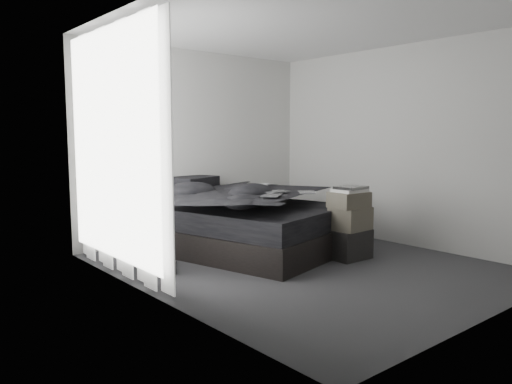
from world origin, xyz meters
TOP-DOWN VIEW (x-y plane):
  - floor at (0.00, 0.00)m, footprint 3.60×4.20m
  - ceiling at (0.00, 0.00)m, footprint 3.60×4.20m
  - wall_back at (0.00, 2.10)m, footprint 3.60×0.01m
  - wall_front at (0.00, -2.10)m, footprint 3.60×0.01m
  - wall_left at (-1.80, 0.00)m, footprint 0.01×4.20m
  - wall_right at (1.80, 0.00)m, footprint 0.01×4.20m
  - window_left at (-1.78, 0.90)m, footprint 0.02×2.00m
  - curtain_left at (-1.73, 0.90)m, footprint 0.06×2.12m
  - bed at (-0.03, 1.02)m, footprint 2.30×2.71m
  - mattress at (-0.03, 1.02)m, footprint 2.22×2.63m
  - duvet at (-0.01, 0.96)m, footprint 2.17×2.37m
  - pillow_lower at (-0.30, 1.89)m, footprint 0.80×0.64m
  - pillow_upper at (-0.22, 1.89)m, footprint 0.78×0.66m
  - laptop at (0.38, 1.18)m, footprint 0.39×0.27m
  - comic_a at (-0.15, 0.34)m, footprint 0.35×0.33m
  - comic_b at (0.14, 0.59)m, footprint 0.30×0.20m
  - comic_c at (0.37, 0.30)m, footprint 0.34×0.35m
  - side_stand at (-1.42, 0.94)m, footprint 0.44×0.44m
  - papers at (-1.41, 0.93)m, footprint 0.32×0.28m
  - floor_books at (-1.35, 0.66)m, footprint 0.16×0.21m
  - box_lower at (0.64, -0.13)m, footprint 0.47×0.37m
  - box_mid at (0.65, -0.14)m, footprint 0.45×0.36m
  - box_upper at (0.63, -0.13)m, footprint 0.44×0.36m
  - art_book_white at (0.64, -0.13)m, footprint 0.36×0.29m
  - art_book_snake at (0.65, -0.14)m, footprint 0.36×0.30m

SIDE VIEW (x-z plane):
  - floor at x=0.00m, z-range -0.01..0.01m
  - floor_books at x=-1.35m, z-range 0.00..0.14m
  - bed at x=-0.03m, z-range 0.00..0.32m
  - box_lower at x=0.64m, z-range 0.00..0.34m
  - side_stand at x=-1.42m, z-range 0.00..0.69m
  - mattress at x=-0.03m, z-range 0.32..0.57m
  - box_mid at x=0.65m, z-range 0.34..0.60m
  - pillow_lower at x=-0.30m, z-range 0.57..0.73m
  - box_upper at x=0.63m, z-range 0.60..0.79m
  - papers at x=-1.41m, z-range 0.69..0.71m
  - duvet at x=-0.01m, z-range 0.57..0.84m
  - art_book_white at x=0.64m, z-range 0.79..0.82m
  - pillow_upper at x=-0.22m, z-range 0.73..0.88m
  - art_book_snake at x=0.65m, z-range 0.82..0.85m
  - comic_a at x=-0.15m, z-range 0.84..0.85m
  - comic_b at x=0.14m, z-range 0.85..0.86m
  - laptop at x=0.38m, z-range 0.84..0.87m
  - comic_c at x=0.37m, z-range 0.86..0.87m
  - curtain_left at x=-1.73m, z-range 0.04..2.52m
  - wall_back at x=0.00m, z-range 0.00..2.60m
  - wall_front at x=0.00m, z-range 0.00..2.60m
  - wall_left at x=-1.80m, z-range 0.00..2.60m
  - wall_right at x=1.80m, z-range 0.00..2.60m
  - window_left at x=-1.78m, z-range 0.20..2.50m
  - ceiling at x=0.00m, z-range 2.60..2.60m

